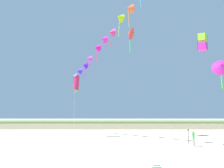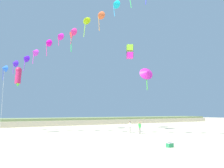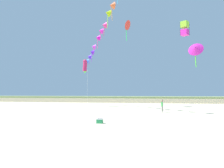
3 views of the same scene
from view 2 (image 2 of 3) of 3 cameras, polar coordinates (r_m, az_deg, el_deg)
The scene contains 10 objects.
ground_plane at distance 17.75m, azimuth 15.05°, elevation -16.43°, with size 240.00×240.00×0.00m, color beige.
dune_ridge at distance 58.20m, azimuth -20.94°, elevation -8.58°, with size 120.00×10.96×1.69m.
person_near_left at distance 34.35m, azimuth 6.68°, elevation -10.26°, with size 0.23×0.59×1.67m.
person_near_right at distance 36.46m, azimuth 4.35°, elevation -10.03°, with size 0.34×0.58×1.73m.
kite_banner_string at distance 31.97m, azimuth -1.25°, elevation 17.75°, with size 19.37×34.32×23.51m.
large_kite_low_lead at distance 42.10m, azimuth -9.77°, elevation 11.87°, with size 1.94×2.35×4.32m.
large_kite_mid_trail at distance 41.99m, azimuth 8.34°, elevation 2.73°, with size 2.85×2.51×4.33m.
large_kite_high_solo at distance 44.89m, azimuth 4.31°, elevation 7.76°, with size 1.65×1.65×2.50m.
large_kite_outer_drift at distance 37.03m, azimuth -21.63°, elevation 1.83°, with size 1.10×1.00×2.87m.
beach_cooler at distance 21.89m, azimuth 13.73°, elevation -14.04°, with size 0.58×0.41×0.46m.
Camera 2 is at (-13.07, -11.63, 3.01)m, focal length 38.00 mm.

